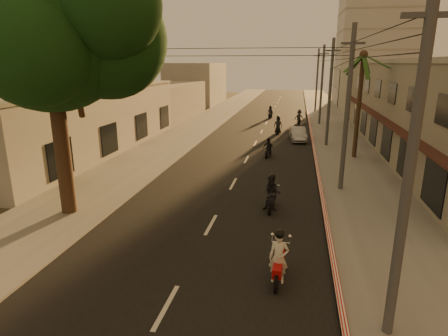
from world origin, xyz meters
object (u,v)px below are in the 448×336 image
at_px(palm_tree, 363,61).
at_px(parked_car, 298,134).
at_px(scooter_red, 279,259).
at_px(broadleaf_tree, 58,27).
at_px(scooter_mid_a, 272,194).
at_px(scooter_far_a, 278,126).
at_px(scooter_far_c, 270,113).
at_px(scooter_mid_b, 268,148).
at_px(scooter_far_b, 299,118).

relative_size(palm_tree, parked_car, 2.09).
bearing_deg(scooter_red, broadleaf_tree, 159.94).
bearing_deg(scooter_mid_a, scooter_far_a, 96.17).
height_order(scooter_far_a, scooter_far_c, scooter_far_a).
bearing_deg(scooter_mid_a, scooter_mid_b, 99.29).
distance_m(scooter_far_b, scooter_far_c, 5.87).
relative_size(broadleaf_tree, parked_car, 3.08).
bearing_deg(scooter_far_c, scooter_mid_b, -75.41).
xyz_separation_m(scooter_far_a, parked_car, (2.03, -3.33, -0.21)).
xyz_separation_m(broadleaf_tree, scooter_far_b, (10.46, 29.53, -7.66)).
relative_size(scooter_mid_b, parked_car, 0.40).
height_order(broadleaf_tree, scooter_red, broadleaf_tree).
distance_m(scooter_mid_a, scooter_mid_b, 10.80).
bearing_deg(broadleaf_tree, scooter_mid_a, 12.97).
relative_size(scooter_red, scooter_far_b, 1.07).
distance_m(scooter_far_a, scooter_far_c, 11.12).
xyz_separation_m(scooter_mid_b, scooter_far_b, (2.31, 16.67, 0.11)).
bearing_deg(scooter_far_b, scooter_far_c, 120.93).
xyz_separation_m(broadleaf_tree, scooter_mid_b, (8.15, 12.86, -7.77)).
xyz_separation_m(scooter_red, scooter_mid_a, (-0.65, 6.23, 0.03)).
height_order(scooter_mid_a, scooter_far_a, scooter_mid_a).
bearing_deg(broadleaf_tree, scooter_far_b, 70.49).
bearing_deg(scooter_far_a, broadleaf_tree, -109.11).
height_order(broadleaf_tree, scooter_far_c, broadleaf_tree).
distance_m(scooter_red, scooter_mid_b, 17.06).
height_order(scooter_mid_b, scooter_far_c, scooter_far_c).
bearing_deg(scooter_mid_b, broadleaf_tree, -111.67).
bearing_deg(scooter_far_c, scooter_mid_a, -74.87).
bearing_deg(parked_car, scooter_red, -97.40).
bearing_deg(broadleaf_tree, scooter_red, -22.77).
distance_m(scooter_far_a, scooter_far_b, 6.79).
bearing_deg(scooter_red, scooter_far_c, 97.26).
bearing_deg(palm_tree, scooter_far_b, 104.82).
bearing_deg(palm_tree, scooter_far_a, 124.18).
bearing_deg(broadleaf_tree, scooter_far_c, 78.77).
xyz_separation_m(scooter_red, parked_car, (0.56, 23.87, -0.20)).
distance_m(palm_tree, scooter_far_c, 22.62).
bearing_deg(scooter_far_b, palm_tree, -83.22).
xyz_separation_m(palm_tree, scooter_far_b, (-4.15, 15.67, -6.33)).
distance_m(palm_tree, scooter_red, 19.65).
relative_size(scooter_red, scooter_far_c, 1.14).
relative_size(scooter_red, scooter_mid_a, 1.00).
relative_size(scooter_mid_a, scooter_far_c, 1.14).
relative_size(palm_tree, scooter_far_a, 4.30).
distance_m(broadleaf_tree, scooter_mid_a, 12.10).
distance_m(scooter_red, parked_car, 23.88).
height_order(scooter_mid_a, parked_car, scooter_mid_a).
distance_m(scooter_mid_a, scooter_far_c, 32.07).
relative_size(scooter_mid_a, scooter_mid_b, 1.22).
bearing_deg(scooter_mid_a, scooter_far_c, 98.22).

